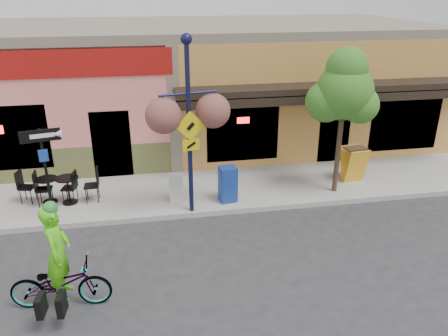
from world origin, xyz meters
name	(u,v)px	position (x,y,z in m)	size (l,w,h in m)	color
ground	(226,224)	(0.00, 0.00, 0.00)	(90.00, 90.00, 0.00)	#2D2D30
sidewalk	(214,189)	(0.00, 2.00, 0.07)	(24.00, 3.00, 0.15)	#9E9B93
curb	(222,212)	(0.00, 0.55, 0.07)	(24.00, 0.12, 0.15)	#A8A59E
building	(192,82)	(0.00, 7.50, 2.25)	(18.20, 8.20, 4.50)	#F57E79
bicycle	(61,284)	(-3.71, -2.53, 0.51)	(0.67, 1.93, 1.01)	maroon
cyclist_rider	(60,264)	(-3.66, -2.53, 0.96)	(0.70, 0.46, 1.92)	#54D716
lamp_post	(189,129)	(-0.82, 0.65, 2.48)	(1.49, 0.60, 4.67)	#13173C
one_way_sign	(47,176)	(-4.44, 0.84, 1.38)	(0.95, 0.21, 2.47)	black
cafe_set_left	(48,187)	(-4.71, 1.86, 0.63)	(1.59, 0.80, 0.95)	black
cafe_set_right	(68,186)	(-4.15, 1.71, 0.65)	(1.68, 0.84, 1.01)	black
newspaper_box_blue	(228,184)	(0.26, 1.06, 0.66)	(0.46, 0.41, 1.03)	navy
newspaper_box_grey	(176,188)	(-1.18, 1.30, 0.55)	(0.37, 0.34, 0.80)	silver
street_tree	(341,122)	(3.51, 1.13, 2.28)	(1.66, 1.66, 4.26)	#3D7A26
sandwich_board	(357,166)	(4.38, 1.53, 0.70)	(0.66, 0.48, 1.10)	gold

